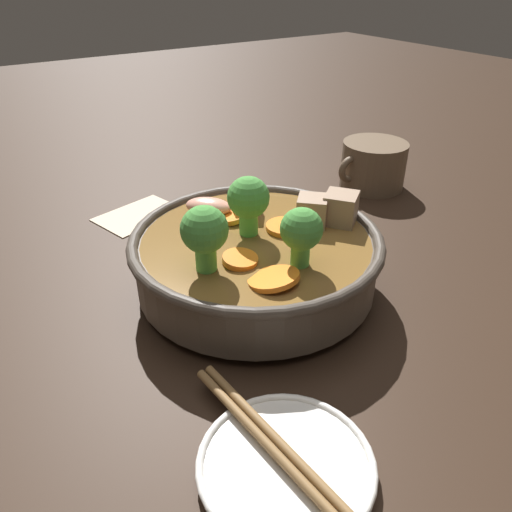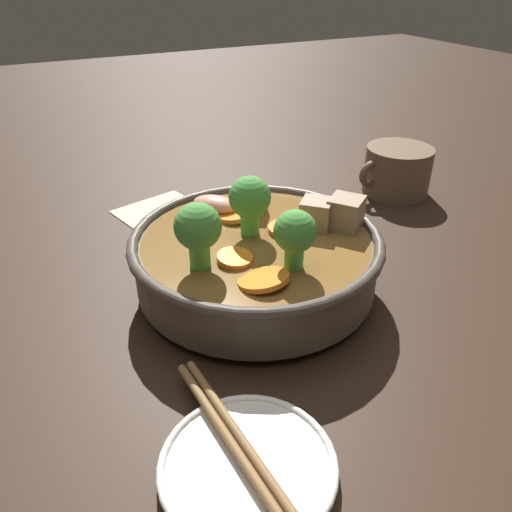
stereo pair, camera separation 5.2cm
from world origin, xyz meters
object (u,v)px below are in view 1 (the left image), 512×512
(side_saucer, at_px, (286,466))
(dark_mug, at_px, (373,165))
(chopsticks_pair, at_px, (286,457))
(stirfry_bowl, at_px, (256,253))

(side_saucer, distance_m, dark_mug, 0.53)
(chopsticks_pair, bearing_deg, side_saucer, 33.69)
(side_saucer, height_order, chopsticks_pair, chopsticks_pair)
(side_saucer, bearing_deg, dark_mug, -140.89)
(stirfry_bowl, height_order, side_saucer, stirfry_bowl)
(stirfry_bowl, bearing_deg, dark_mug, -156.14)
(stirfry_bowl, xyz_separation_m, side_saucer, (0.11, 0.20, -0.04))
(stirfry_bowl, distance_m, dark_mug, 0.33)
(dark_mug, bearing_deg, stirfry_bowl, 23.86)
(side_saucer, bearing_deg, chopsticks_pair, -146.31)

